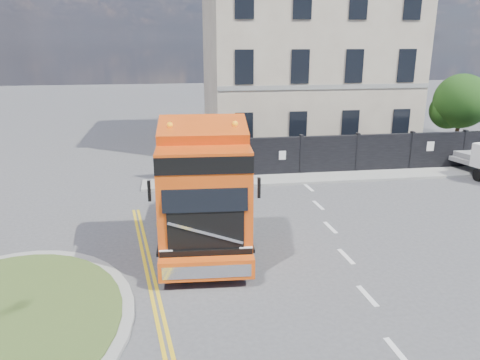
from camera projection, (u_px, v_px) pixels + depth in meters
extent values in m
plane|color=#424244|center=(254.00, 257.00, 15.13)|extent=(120.00, 120.00, 0.00)
cube|color=black|center=(338.00, 154.00, 24.18)|extent=(18.00, 0.25, 2.00)
cube|color=#C3B69B|center=(302.00, 59.00, 29.96)|extent=(12.00, 10.00, 11.00)
cylinder|color=#382619|center=(457.00, 134.00, 28.14)|extent=(0.24, 0.24, 2.40)
sphere|color=#173610|center=(461.00, 101.00, 27.56)|extent=(3.20, 3.20, 3.20)
sphere|color=#173610|center=(448.00, 110.00, 28.04)|extent=(2.20, 2.20, 2.20)
cube|color=gray|center=(343.00, 177.00, 23.60)|extent=(20.00, 1.60, 0.12)
cube|color=black|center=(204.00, 215.00, 16.48)|extent=(3.01, 6.92, 0.48)
cube|color=#DE4C0F|center=(204.00, 191.00, 14.25)|extent=(2.84, 2.95, 3.02)
cube|color=#DE4C0F|center=(203.00, 143.00, 14.96)|extent=(2.74, 1.12, 1.51)
cube|color=black|center=(205.00, 192.00, 12.81)|extent=(2.37, 0.20, 1.13)
cube|color=#DE4C0F|center=(207.00, 269.00, 13.11)|extent=(2.71, 0.53, 0.59)
cylinder|color=black|center=(167.00, 258.00, 13.84)|extent=(0.41, 1.14, 1.12)
cylinder|color=gray|center=(167.00, 258.00, 13.84)|extent=(0.42, 0.64, 0.62)
cylinder|color=black|center=(245.00, 254.00, 14.04)|extent=(0.41, 1.14, 1.12)
cylinder|color=gray|center=(245.00, 254.00, 14.04)|extent=(0.42, 0.64, 0.62)
cylinder|color=black|center=(173.00, 212.00, 17.48)|extent=(0.41, 1.14, 1.12)
cylinder|color=gray|center=(173.00, 212.00, 17.48)|extent=(0.42, 0.64, 0.62)
cylinder|color=black|center=(235.00, 210.00, 17.68)|extent=(0.41, 1.14, 1.12)
cylinder|color=gray|center=(235.00, 210.00, 17.68)|extent=(0.42, 0.64, 0.62)
cylinder|color=black|center=(174.00, 200.00, 18.71)|extent=(0.41, 1.14, 1.12)
cylinder|color=gray|center=(174.00, 200.00, 18.71)|extent=(0.42, 0.64, 0.62)
cylinder|color=black|center=(232.00, 199.00, 18.91)|extent=(0.41, 1.14, 1.12)
cylinder|color=gray|center=(232.00, 199.00, 18.91)|extent=(0.42, 0.64, 0.62)
cube|color=slate|center=(478.00, 161.00, 24.35)|extent=(2.75, 4.61, 0.22)
cylinder|color=black|center=(478.00, 175.00, 23.05)|extent=(0.22, 0.63, 0.63)
cylinder|color=black|center=(447.00, 161.00, 25.60)|extent=(0.22, 0.63, 0.63)
cylinder|color=black|center=(476.00, 160.00, 25.84)|extent=(0.22, 0.63, 0.63)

